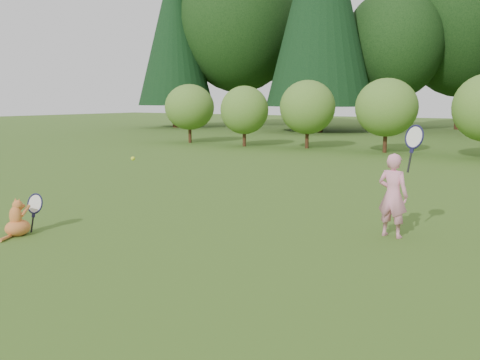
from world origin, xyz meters
The scene contains 5 objects.
ground centered at (0.00, 0.00, 0.00)m, with size 100.00×100.00×0.00m, color #325317.
shrub_row centered at (0.00, 13.00, 1.40)m, with size 28.00×3.00×2.80m, color #497725, non-canonical shape.
child centered at (2.38, 1.37, 0.62)m, with size 0.69×0.45×1.76m.
cat centered at (-2.09, -1.45, 0.27)m, with size 0.39×0.74×0.72m.
tennis_ball centered at (-1.32, 0.08, 1.00)m, with size 0.06×0.06×0.06m.
Camera 1 is at (4.60, -5.91, 1.92)m, focal length 40.00 mm.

